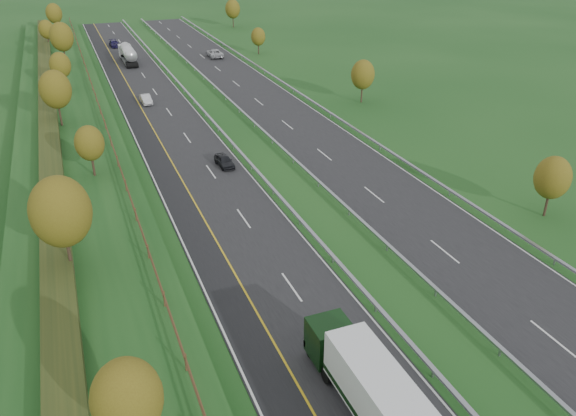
{
  "coord_description": "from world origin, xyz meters",
  "views": [
    {
      "loc": [
        -12.17,
        -9.81,
        24.85
      ],
      "look_at": [
        4.36,
        31.52,
        2.2
      ],
      "focal_mm": 35.0,
      "sensor_mm": 36.0,
      "label": 1
    }
  ],
  "objects_px": {
    "road_tanker": "(128,53)",
    "car_small_far": "(114,44)",
    "car_silver_mid": "(146,99)",
    "car_dark_near": "(224,161)",
    "car_oncoming": "(215,53)"
  },
  "relations": [
    {
      "from": "car_silver_mid",
      "to": "car_small_far",
      "type": "bearing_deg",
      "value": 87.58
    },
    {
      "from": "car_silver_mid",
      "to": "car_oncoming",
      "type": "height_order",
      "value": "car_oncoming"
    },
    {
      "from": "car_dark_near",
      "to": "car_small_far",
      "type": "xyz_separation_m",
      "value": [
        -3.69,
        76.18,
        0.04
      ]
    },
    {
      "from": "road_tanker",
      "to": "car_oncoming",
      "type": "xyz_separation_m",
      "value": [
        17.27,
        -1.37,
        -1.01
      ]
    },
    {
      "from": "car_dark_near",
      "to": "car_small_far",
      "type": "distance_m",
      "value": 76.27
    },
    {
      "from": "road_tanker",
      "to": "car_small_far",
      "type": "xyz_separation_m",
      "value": [
        -0.79,
        17.54,
        -1.13
      ]
    },
    {
      "from": "road_tanker",
      "to": "car_small_far",
      "type": "relative_size",
      "value": 2.37
    },
    {
      "from": "car_small_far",
      "to": "car_oncoming",
      "type": "height_order",
      "value": "car_oncoming"
    },
    {
      "from": "car_silver_mid",
      "to": "car_small_far",
      "type": "height_order",
      "value": "car_small_far"
    },
    {
      "from": "road_tanker",
      "to": "car_silver_mid",
      "type": "bearing_deg",
      "value": -92.61
    },
    {
      "from": "road_tanker",
      "to": "car_silver_mid",
      "type": "distance_m",
      "value": 30.03
    },
    {
      "from": "road_tanker",
      "to": "car_dark_near",
      "type": "xyz_separation_m",
      "value": [
        2.9,
        -58.64,
        -1.17
      ]
    },
    {
      "from": "road_tanker",
      "to": "car_dark_near",
      "type": "relative_size",
      "value": 2.94
    },
    {
      "from": "car_silver_mid",
      "to": "car_dark_near",
      "type": "bearing_deg",
      "value": -83.26
    },
    {
      "from": "road_tanker",
      "to": "car_oncoming",
      "type": "bearing_deg",
      "value": -4.54
    }
  ]
}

